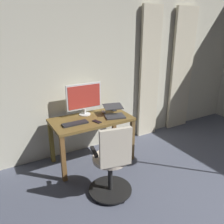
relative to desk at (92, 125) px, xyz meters
name	(u,v)px	position (x,y,z in m)	size (l,w,h in m)	color
back_room_partition	(132,63)	(-1.04, -0.47, 0.79)	(5.13, 0.10, 2.82)	beige
curtain_left_panel	(182,71)	(-2.17, -0.36, 0.57)	(0.52, 0.06, 2.38)	beige
curtain_right_panel	(149,75)	(-1.36, -0.36, 0.57)	(0.42, 0.06, 2.38)	beige
desk	(92,125)	(0.00, 0.00, 0.00)	(1.21, 0.65, 0.72)	brown
office_chair	(112,164)	(0.14, 0.87, -0.16)	(0.56, 0.56, 0.99)	black
computer_monitor	(84,97)	(0.02, -0.21, 0.39)	(0.57, 0.18, 0.50)	white
computer_keyboard	(75,123)	(0.29, 0.09, 0.12)	(0.37, 0.12, 0.02)	#232328
laptop	(114,113)	(-0.35, 0.08, 0.16)	(0.37, 0.40, 0.15)	#333338
computer_mouse	(104,112)	(-0.27, -0.12, 0.13)	(0.06, 0.10, 0.04)	white
cell_phone_by_monitor	(113,110)	(-0.47, -0.16, 0.11)	(0.07, 0.14, 0.01)	black
cell_phone_face_up	(97,122)	(-0.01, 0.16, 0.11)	(0.07, 0.14, 0.01)	black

